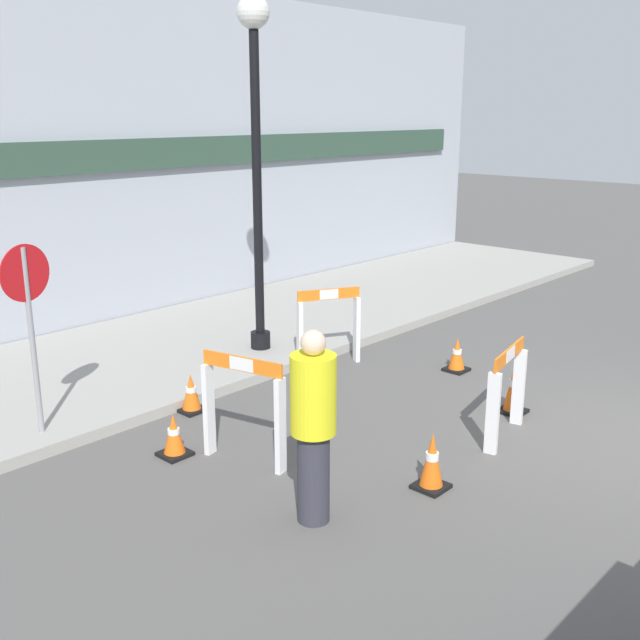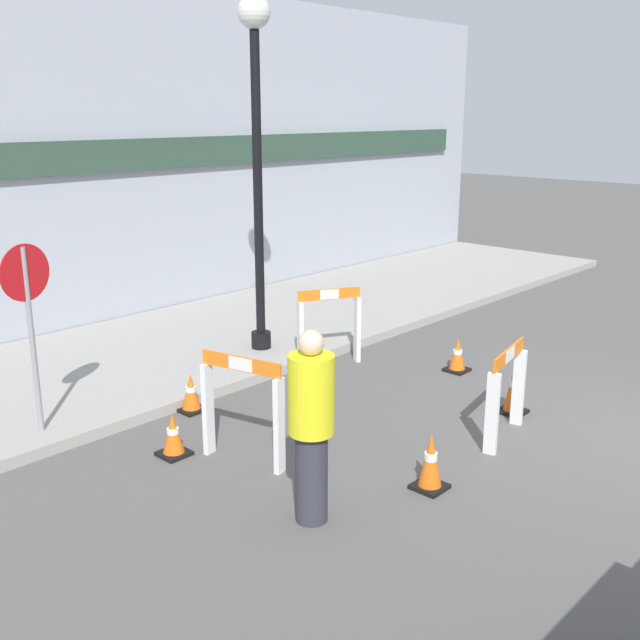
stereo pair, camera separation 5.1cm
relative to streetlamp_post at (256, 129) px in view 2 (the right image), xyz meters
name	(u,v)px [view 2 (the right image)]	position (x,y,z in m)	size (l,w,h in m)	color
sidewalk_slab	(255,326)	(0.83, 1.07, -3.18)	(18.00, 3.79, 0.13)	#9E9B93
storefront_facade	(174,155)	(0.83, 3.03, -0.49)	(18.00, 0.22, 5.50)	#A3A8B2
streetlamp_post	(256,129)	(0.00, 0.00, 0.00)	(0.44, 0.44, 4.82)	black
stop_sign	(29,308)	(-3.64, -0.43, -1.73)	(0.59, 0.14, 2.05)	gray
barricade_0	(242,405)	(-2.47, -2.41, -2.62)	(0.34, 0.95, 1.14)	white
barricade_1	(507,389)	(-0.13, -4.07, -2.67)	(0.97, 0.32, 1.05)	white
barricade_2	(329,324)	(0.41, -0.97, -2.65)	(0.87, 0.55, 1.10)	white
traffic_cone_0	(457,355)	(1.40, -2.47, -3.02)	(0.30, 0.30, 0.48)	black
traffic_cone_1	(514,388)	(0.59, -3.78, -2.93)	(0.30, 0.30, 0.65)	black
traffic_cone_2	(191,393)	(-1.99, -0.92, -3.02)	(0.30, 0.30, 0.48)	black
traffic_cone_3	(431,462)	(-1.63, -4.13, -2.97)	(0.30, 0.30, 0.58)	black
traffic_cone_4	(173,436)	(-2.86, -1.75, -3.02)	(0.30, 0.30, 0.47)	black
person_worker	(311,422)	(-2.81, -3.69, -2.31)	(0.55, 0.55, 1.75)	#33333D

